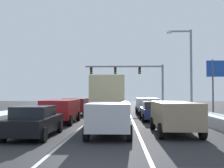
{
  "coord_description": "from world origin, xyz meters",
  "views": [
    {
      "loc": [
        0.79,
        -6.6,
        2.1
      ],
      "look_at": [
        -0.18,
        22.3,
        3.18
      ],
      "focal_mm": 43.0,
      "sensor_mm": 36.0,
      "label": 1
    }
  ],
  "objects_px": {
    "traffic_light_gantry": "(135,75)",
    "suv_silver_center_lane_nearest": "(109,115)",
    "suv_gray_center_lane_third": "(112,104)",
    "suv_maroon_left_lane_third": "(77,105)",
    "suv_red_left_lane_second": "(62,109)",
    "sedan_navy_right_lane_second": "(154,111)",
    "box_truck_center_lane_second": "(109,97)",
    "sedan_black_left_lane_nearest": "(35,121)",
    "roadside_sign_right": "(223,74)",
    "suv_white_right_lane_third": "(147,104)",
    "street_lamp_right_mid": "(188,64)",
    "suv_tan_right_lane_nearest": "(174,115)"
  },
  "relations": [
    {
      "from": "sedan_navy_right_lane_second",
      "to": "suv_gray_center_lane_third",
      "type": "height_order",
      "value": "suv_gray_center_lane_third"
    },
    {
      "from": "suv_gray_center_lane_third",
      "to": "roadside_sign_right",
      "type": "distance_m",
      "value": 11.59
    },
    {
      "from": "suv_white_right_lane_third",
      "to": "box_truck_center_lane_second",
      "type": "height_order",
      "value": "box_truck_center_lane_second"
    },
    {
      "from": "suv_silver_center_lane_nearest",
      "to": "roadside_sign_right",
      "type": "bearing_deg",
      "value": 50.84
    },
    {
      "from": "street_lamp_right_mid",
      "to": "roadside_sign_right",
      "type": "distance_m",
      "value": 3.6
    },
    {
      "from": "street_lamp_right_mid",
      "to": "suv_tan_right_lane_nearest",
      "type": "bearing_deg",
      "value": -106.96
    },
    {
      "from": "traffic_light_gantry",
      "to": "box_truck_center_lane_second",
      "type": "bearing_deg",
      "value": -100.0
    },
    {
      "from": "box_truck_center_lane_second",
      "to": "suv_gray_center_lane_third",
      "type": "relative_size",
      "value": 1.47
    },
    {
      "from": "suv_red_left_lane_second",
      "to": "street_lamp_right_mid",
      "type": "height_order",
      "value": "street_lamp_right_mid"
    },
    {
      "from": "suv_red_left_lane_second",
      "to": "street_lamp_right_mid",
      "type": "distance_m",
      "value": 13.8
    },
    {
      "from": "suv_tan_right_lane_nearest",
      "to": "suv_silver_center_lane_nearest",
      "type": "bearing_deg",
      "value": -169.08
    },
    {
      "from": "sedan_navy_right_lane_second",
      "to": "traffic_light_gantry",
      "type": "height_order",
      "value": "traffic_light_gantry"
    },
    {
      "from": "traffic_light_gantry",
      "to": "suv_silver_center_lane_nearest",
      "type": "bearing_deg",
      "value": -96.14
    },
    {
      "from": "suv_gray_center_lane_third",
      "to": "suv_red_left_lane_second",
      "type": "distance_m",
      "value": 9.87
    },
    {
      "from": "suv_white_right_lane_third",
      "to": "roadside_sign_right",
      "type": "height_order",
      "value": "roadside_sign_right"
    },
    {
      "from": "suv_tan_right_lane_nearest",
      "to": "traffic_light_gantry",
      "type": "distance_m",
      "value": 23.51
    },
    {
      "from": "suv_white_right_lane_third",
      "to": "suv_gray_center_lane_third",
      "type": "distance_m",
      "value": 3.71
    },
    {
      "from": "sedan_navy_right_lane_second",
      "to": "suv_white_right_lane_third",
      "type": "distance_m",
      "value": 6.57
    },
    {
      "from": "box_truck_center_lane_second",
      "to": "sedan_black_left_lane_nearest",
      "type": "relative_size",
      "value": 1.6
    },
    {
      "from": "suv_silver_center_lane_nearest",
      "to": "suv_tan_right_lane_nearest",
      "type": "bearing_deg",
      "value": 10.92
    },
    {
      "from": "suv_gray_center_lane_third",
      "to": "suv_maroon_left_lane_third",
      "type": "distance_m",
      "value": 3.96
    },
    {
      "from": "box_truck_center_lane_second",
      "to": "suv_gray_center_lane_third",
      "type": "bearing_deg",
      "value": 90.32
    },
    {
      "from": "suv_white_right_lane_third",
      "to": "suv_red_left_lane_second",
      "type": "relative_size",
      "value": 1.0
    },
    {
      "from": "suv_white_right_lane_third",
      "to": "street_lamp_right_mid",
      "type": "distance_m",
      "value": 5.77
    },
    {
      "from": "street_lamp_right_mid",
      "to": "sedan_black_left_lane_nearest",
      "type": "bearing_deg",
      "value": -128.41
    },
    {
      "from": "box_truck_center_lane_second",
      "to": "traffic_light_gantry",
      "type": "height_order",
      "value": "traffic_light_gantry"
    },
    {
      "from": "street_lamp_right_mid",
      "to": "suv_red_left_lane_second",
      "type": "bearing_deg",
      "value": -145.6
    },
    {
      "from": "box_truck_center_lane_second",
      "to": "suv_red_left_lane_second",
      "type": "relative_size",
      "value": 1.47
    },
    {
      "from": "box_truck_center_lane_second",
      "to": "suv_red_left_lane_second",
      "type": "xyz_separation_m",
      "value": [
        -3.35,
        -1.67,
        -0.88
      ]
    },
    {
      "from": "suv_silver_center_lane_nearest",
      "to": "suv_maroon_left_lane_third",
      "type": "height_order",
      "value": "same"
    },
    {
      "from": "suv_gray_center_lane_third",
      "to": "suv_maroon_left_lane_third",
      "type": "bearing_deg",
      "value": -148.37
    },
    {
      "from": "suv_tan_right_lane_nearest",
      "to": "suv_white_right_lane_third",
      "type": "height_order",
      "value": "same"
    },
    {
      "from": "suv_tan_right_lane_nearest",
      "to": "traffic_light_gantry",
      "type": "bearing_deg",
      "value": 92.06
    },
    {
      "from": "sedan_navy_right_lane_second",
      "to": "suv_gray_center_lane_third",
      "type": "bearing_deg",
      "value": 116.26
    },
    {
      "from": "suv_silver_center_lane_nearest",
      "to": "roadside_sign_right",
      "type": "height_order",
      "value": "roadside_sign_right"
    },
    {
      "from": "suv_maroon_left_lane_third",
      "to": "street_lamp_right_mid",
      "type": "xyz_separation_m",
      "value": [
        10.96,
        0.24,
        4.04
      ]
    },
    {
      "from": "suv_red_left_lane_second",
      "to": "suv_silver_center_lane_nearest",
      "type": "bearing_deg",
      "value": -56.55
    },
    {
      "from": "box_truck_center_lane_second",
      "to": "suv_gray_center_lane_third",
      "type": "xyz_separation_m",
      "value": [
        -0.04,
        7.63,
        -0.88
      ]
    },
    {
      "from": "sedan_black_left_lane_nearest",
      "to": "suv_white_right_lane_third",
      "type": "bearing_deg",
      "value": 65.11
    },
    {
      "from": "suv_maroon_left_lane_third",
      "to": "traffic_light_gantry",
      "type": "relative_size",
      "value": 0.45
    },
    {
      "from": "suv_tan_right_lane_nearest",
      "to": "suv_maroon_left_lane_third",
      "type": "xyz_separation_m",
      "value": [
        -7.18,
        12.17,
        0.0
      ]
    },
    {
      "from": "traffic_light_gantry",
      "to": "street_lamp_right_mid",
      "type": "bearing_deg",
      "value": -66.84
    },
    {
      "from": "suv_white_right_lane_third",
      "to": "roadside_sign_right",
      "type": "relative_size",
      "value": 0.89
    },
    {
      "from": "sedan_navy_right_lane_second",
      "to": "traffic_light_gantry",
      "type": "relative_size",
      "value": 0.41
    },
    {
      "from": "sedan_navy_right_lane_second",
      "to": "suv_silver_center_lane_nearest",
      "type": "bearing_deg",
      "value": -112.3
    },
    {
      "from": "box_truck_center_lane_second",
      "to": "suv_maroon_left_lane_third",
      "type": "distance_m",
      "value": 6.58
    },
    {
      "from": "suv_gray_center_lane_third",
      "to": "suv_white_right_lane_third",
      "type": "bearing_deg",
      "value": -10.03
    },
    {
      "from": "box_truck_center_lane_second",
      "to": "sedan_black_left_lane_nearest",
      "type": "distance_m",
      "value": 8.61
    },
    {
      "from": "suv_red_left_lane_second",
      "to": "roadside_sign_right",
      "type": "distance_m",
      "value": 16.44
    },
    {
      "from": "suv_tan_right_lane_nearest",
      "to": "suv_silver_center_lane_nearest",
      "type": "xyz_separation_m",
      "value": [
        -3.4,
        -0.66,
        0.0
      ]
    }
  ]
}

